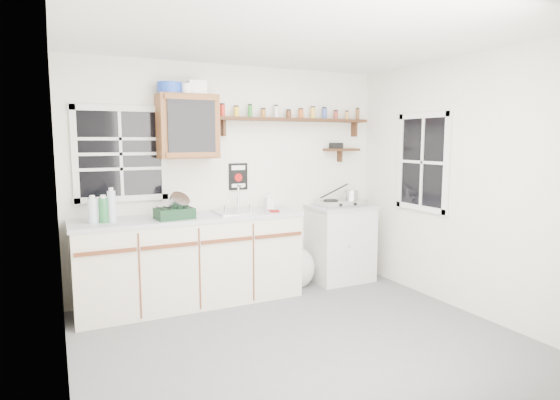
{
  "coord_description": "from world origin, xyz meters",
  "views": [
    {
      "loc": [
        -1.82,
        -3.33,
        1.69
      ],
      "look_at": [
        0.07,
        0.55,
        1.13
      ],
      "focal_mm": 30.0,
      "sensor_mm": 36.0,
      "label": 1
    }
  ],
  "objects_px": {
    "main_cabinet": "(191,260)",
    "right_cabinet": "(340,243)",
    "spice_shelf": "(294,119)",
    "dish_rack": "(176,210)",
    "hotplate": "(341,203)",
    "upper_cabinet": "(188,127)"
  },
  "relations": [
    {
      "from": "main_cabinet",
      "to": "right_cabinet",
      "type": "bearing_deg",
      "value": 0.79
    },
    {
      "from": "main_cabinet",
      "to": "spice_shelf",
      "type": "height_order",
      "value": "spice_shelf"
    },
    {
      "from": "main_cabinet",
      "to": "right_cabinet",
      "type": "distance_m",
      "value": 1.84
    },
    {
      "from": "right_cabinet",
      "to": "dish_rack",
      "type": "relative_size",
      "value": 2.44
    },
    {
      "from": "spice_shelf",
      "to": "dish_rack",
      "type": "relative_size",
      "value": 5.11
    },
    {
      "from": "dish_rack",
      "to": "hotplate",
      "type": "height_order",
      "value": "dish_rack"
    },
    {
      "from": "hotplate",
      "to": "spice_shelf",
      "type": "bearing_deg",
      "value": 158.21
    },
    {
      "from": "main_cabinet",
      "to": "upper_cabinet",
      "type": "relative_size",
      "value": 3.55
    },
    {
      "from": "main_cabinet",
      "to": "spice_shelf",
      "type": "relative_size",
      "value": 1.21
    },
    {
      "from": "right_cabinet",
      "to": "upper_cabinet",
      "type": "height_order",
      "value": "upper_cabinet"
    },
    {
      "from": "spice_shelf",
      "to": "hotplate",
      "type": "xyz_separation_m",
      "value": [
        0.52,
        -0.21,
        -0.99
      ]
    },
    {
      "from": "dish_rack",
      "to": "hotplate",
      "type": "distance_m",
      "value": 2.0
    },
    {
      "from": "spice_shelf",
      "to": "dish_rack",
      "type": "bearing_deg",
      "value": -168.1
    },
    {
      "from": "right_cabinet",
      "to": "upper_cabinet",
      "type": "bearing_deg",
      "value": 176.24
    },
    {
      "from": "right_cabinet",
      "to": "hotplate",
      "type": "distance_m",
      "value": 0.49
    },
    {
      "from": "right_cabinet",
      "to": "upper_cabinet",
      "type": "xyz_separation_m",
      "value": [
        -1.8,
        0.12,
        1.37
      ]
    },
    {
      "from": "main_cabinet",
      "to": "upper_cabinet",
      "type": "xyz_separation_m",
      "value": [
        0.03,
        0.14,
        1.36
      ]
    },
    {
      "from": "right_cabinet",
      "to": "spice_shelf",
      "type": "xyz_separation_m",
      "value": [
        -0.53,
        0.19,
        1.48
      ]
    },
    {
      "from": "upper_cabinet",
      "to": "hotplate",
      "type": "relative_size",
      "value": 1.15
    },
    {
      "from": "spice_shelf",
      "to": "main_cabinet",
      "type": "bearing_deg",
      "value": -170.7
    },
    {
      "from": "upper_cabinet",
      "to": "hotplate",
      "type": "height_order",
      "value": "upper_cabinet"
    },
    {
      "from": "hotplate",
      "to": "main_cabinet",
      "type": "bearing_deg",
      "value": 179.95
    }
  ]
}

